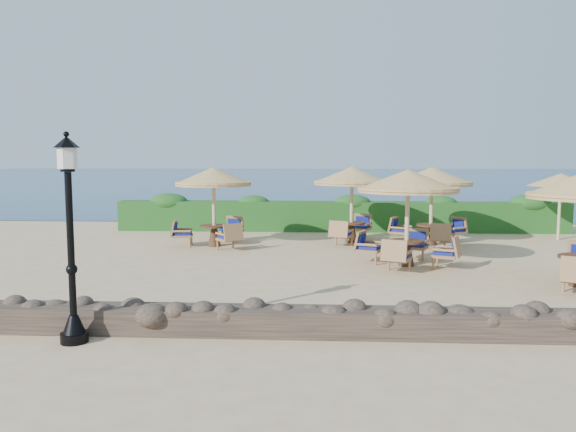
% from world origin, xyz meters
% --- Properties ---
extents(ground, '(120.00, 120.00, 0.00)m').
position_xyz_m(ground, '(0.00, 0.00, 0.00)').
color(ground, tan).
rests_on(ground, ground).
extents(sea, '(160.00, 160.00, 0.00)m').
position_xyz_m(sea, '(0.00, 70.00, 0.00)').
color(sea, navy).
rests_on(sea, ground).
extents(hedge, '(18.00, 0.90, 1.20)m').
position_xyz_m(hedge, '(0.00, 7.20, 0.60)').
color(hedge, '#174616').
rests_on(hedge, ground).
extents(stone_wall, '(15.00, 0.65, 0.44)m').
position_xyz_m(stone_wall, '(0.00, -6.20, 0.22)').
color(stone_wall, brown).
rests_on(stone_wall, ground).
extents(lamp_post, '(0.44, 0.44, 3.31)m').
position_xyz_m(lamp_post, '(-4.80, -6.80, 1.55)').
color(lamp_post, black).
rests_on(lamp_post, ground).
extents(extra_parasol, '(2.30, 2.30, 2.41)m').
position_xyz_m(extra_parasol, '(7.80, 5.20, 2.17)').
color(extra_parasol, beige).
rests_on(extra_parasol, ground).
extents(cafe_set_0, '(2.86, 2.86, 2.65)m').
position_xyz_m(cafe_set_0, '(1.56, -0.00, 1.81)').
color(cafe_set_0, beige).
rests_on(cafe_set_0, ground).
extents(cafe_set_2, '(2.71, 2.75, 2.65)m').
position_xyz_m(cafe_set_2, '(-4.37, 3.11, 1.85)').
color(cafe_set_2, beige).
rests_on(cafe_set_2, ground).
extents(cafe_set_3, '(2.68, 2.86, 2.65)m').
position_xyz_m(cafe_set_3, '(0.29, 4.21, 1.99)').
color(cafe_set_3, beige).
rests_on(cafe_set_3, ground).
extents(cafe_set_4, '(2.77, 2.76, 2.65)m').
position_xyz_m(cafe_set_4, '(2.95, 3.76, 1.89)').
color(cafe_set_4, beige).
rests_on(cafe_set_4, ground).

